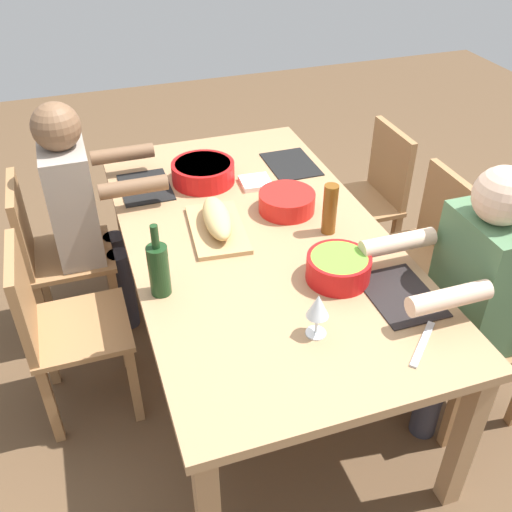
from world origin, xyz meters
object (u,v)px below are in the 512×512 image
(dining_table, at_px, (256,249))
(bread_loaf, at_px, (217,218))
(chair_far_right, at_px, (495,320))
(chair_far_left, at_px, (370,194))
(napkin_stack, at_px, (256,182))
(serving_bowl_fruit, at_px, (287,201))
(serving_bowl_salad, at_px, (338,267))
(wine_bottle, at_px, (159,269))
(wine_glass, at_px, (317,308))
(diner_near_left, at_px, (83,206))
(cutting_board, at_px, (217,229))
(chair_near_center, at_px, (58,324))
(beer_bottle, at_px, (330,209))
(chair_near_left, at_px, (51,251))
(chair_far_center, at_px, (423,247))
(diner_far_right, at_px, (468,288))
(serving_bowl_pasta, at_px, (203,171))

(dining_table, height_order, bread_loaf, bread_loaf)
(chair_far_right, relative_size, chair_far_left, 1.00)
(dining_table, height_order, napkin_stack, napkin_stack)
(serving_bowl_fruit, distance_m, serving_bowl_salad, 0.52)
(wine_bottle, bearing_deg, bread_loaf, 137.09)
(dining_table, distance_m, napkin_stack, 0.44)
(chair_far_right, xyz_separation_m, wine_glass, (0.08, -0.86, 0.37))
(wine_glass, bearing_deg, diner_near_left, -150.49)
(diner_near_left, bearing_deg, cutting_board, 48.21)
(chair_near_center, height_order, beer_bottle, beer_bottle)
(chair_near_left, bearing_deg, chair_far_center, 72.29)
(napkin_stack, bearing_deg, chair_near_center, -67.62)
(dining_table, distance_m, chair_near_center, 0.87)
(chair_near_left, relative_size, chair_far_left, 1.00)
(chair_near_left, bearing_deg, wine_glass, 35.85)
(diner_far_right, relative_size, wine_glass, 7.23)
(serving_bowl_pasta, xyz_separation_m, napkin_stack, (0.11, 0.23, -0.04))
(chair_far_left, bearing_deg, serving_bowl_pasta, -88.19)
(serving_bowl_salad, height_order, cutting_board, serving_bowl_salad)
(chair_far_left, height_order, cutting_board, chair_far_left)
(chair_near_center, bearing_deg, diner_near_left, 161.34)
(serving_bowl_fruit, bearing_deg, beer_bottle, 25.88)
(chair_near_left, height_order, serving_bowl_pasta, chair_near_left)
(chair_near_left, distance_m, napkin_stack, 1.03)
(chair_near_center, bearing_deg, serving_bowl_fruit, 97.65)
(wine_glass, bearing_deg, diner_far_right, 97.17)
(serving_bowl_pasta, relative_size, cutting_board, 0.75)
(serving_bowl_fruit, bearing_deg, wine_bottle, -58.72)
(wine_glass, bearing_deg, serving_bowl_pasta, -175.56)
(cutting_board, height_order, napkin_stack, napkin_stack)
(wine_bottle, bearing_deg, chair_near_center, -121.51)
(serving_bowl_pasta, height_order, serving_bowl_fruit, serving_bowl_pasta)
(chair_far_center, xyz_separation_m, wine_bottle, (0.25, -1.30, 0.37))
(wine_bottle, bearing_deg, diner_near_left, -164.45)
(chair_near_center, relative_size, serving_bowl_fruit, 3.41)
(chair_near_left, distance_m, beer_bottle, 1.35)
(diner_far_right, height_order, bread_loaf, diner_far_right)
(chair_near_center, bearing_deg, dining_table, 90.00)
(bread_loaf, distance_m, wine_bottle, 0.45)
(beer_bottle, bearing_deg, wine_glass, -28.36)
(chair_far_left, relative_size, napkin_stack, 6.07)
(diner_far_right, distance_m, cutting_board, 1.02)
(serving_bowl_pasta, xyz_separation_m, cutting_board, (0.44, -0.05, -0.05))
(serving_bowl_pasta, height_order, beer_bottle, beer_bottle)
(serving_bowl_pasta, distance_m, wine_glass, 1.15)
(chair_far_right, bearing_deg, chair_far_center, 180.00)
(diner_near_left, distance_m, beer_bottle, 1.15)
(diner_near_left, height_order, beer_bottle, diner_near_left)
(chair_far_left, distance_m, cutting_board, 1.13)
(beer_bottle, bearing_deg, dining_table, -104.28)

